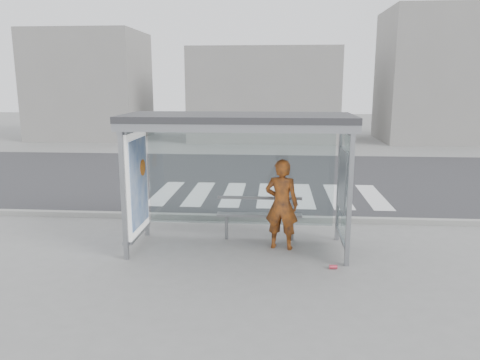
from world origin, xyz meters
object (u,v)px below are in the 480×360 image
at_px(bench, 259,215).
at_px(bus_shelter, 218,148).
at_px(soda_can, 333,267).
at_px(person, 282,204).

bearing_deg(bench, bus_shelter, -145.71).
distance_m(bus_shelter, soda_can, 3.02).
height_order(person, soda_can, person).
bearing_deg(soda_can, bench, 132.90).
xyz_separation_m(bench, soda_can, (1.35, -1.46, -0.50)).
bearing_deg(bench, person, -46.45).
bearing_deg(person, bench, -35.07).
height_order(bench, soda_can, bench).
xyz_separation_m(bus_shelter, person, (1.21, 0.05, -1.09)).
height_order(bus_shelter, soda_can, bus_shelter).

